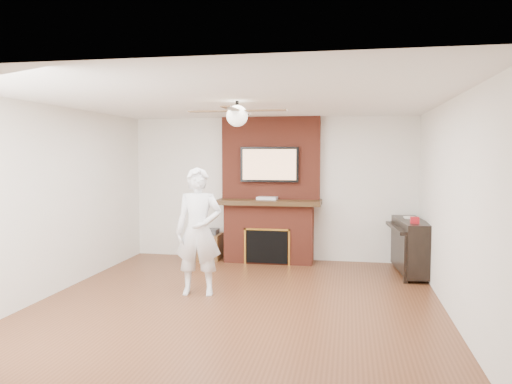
% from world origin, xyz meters
% --- Properties ---
extents(room_shell, '(5.36, 5.86, 2.86)m').
position_xyz_m(room_shell, '(0.00, 0.00, 1.25)').
color(room_shell, '#512B18').
rests_on(room_shell, ground).
extents(fireplace, '(1.78, 0.64, 2.50)m').
position_xyz_m(fireplace, '(0.00, 2.55, 1.00)').
color(fireplace, maroon).
rests_on(fireplace, ground).
extents(tv, '(1.00, 0.08, 0.60)m').
position_xyz_m(tv, '(0.00, 2.50, 1.68)').
color(tv, black).
rests_on(tv, fireplace).
extents(ceiling_fan, '(1.21, 1.21, 0.31)m').
position_xyz_m(ceiling_fan, '(-0.00, 0.00, 2.33)').
color(ceiling_fan, black).
rests_on(ceiling_fan, room_shell).
extents(person, '(0.67, 0.49, 1.68)m').
position_xyz_m(person, '(-0.60, 0.33, 0.84)').
color(person, white).
rests_on(person, ground).
extents(side_table, '(0.47, 0.47, 0.54)m').
position_xyz_m(side_table, '(-1.10, 2.48, 0.25)').
color(side_table, '#583619').
rests_on(side_table, ground).
extents(piano, '(0.60, 1.32, 0.93)m').
position_xyz_m(piano, '(2.29, 2.00, 0.45)').
color(piano, black).
rests_on(piano, ground).
extents(cable_box, '(0.36, 0.22, 0.05)m').
position_xyz_m(cable_box, '(-0.03, 2.45, 1.10)').
color(cable_box, silver).
rests_on(cable_box, fireplace).
extents(candle_orange, '(0.06, 0.06, 0.13)m').
position_xyz_m(candle_orange, '(-0.21, 2.30, 0.07)').
color(candle_orange, red).
rests_on(candle_orange, ground).
extents(candle_green, '(0.08, 0.08, 0.08)m').
position_xyz_m(candle_green, '(0.01, 2.36, 0.04)').
color(candle_green, '#3A6F2C').
rests_on(candle_green, ground).
extents(candle_cream, '(0.08, 0.08, 0.11)m').
position_xyz_m(candle_cream, '(0.11, 2.35, 0.06)').
color(candle_cream, beige).
rests_on(candle_cream, ground).
extents(candle_blue, '(0.06, 0.06, 0.08)m').
position_xyz_m(candle_blue, '(0.18, 2.36, 0.04)').
color(candle_blue, '#2F378F').
rests_on(candle_blue, ground).
extents(candle_orange_extra, '(0.06, 0.06, 0.13)m').
position_xyz_m(candle_orange_extra, '(-0.28, 2.30, 0.07)').
color(candle_orange_extra, red).
rests_on(candle_orange_extra, ground).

